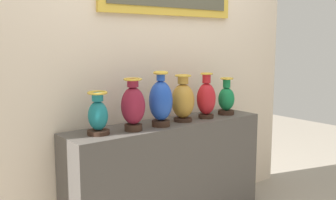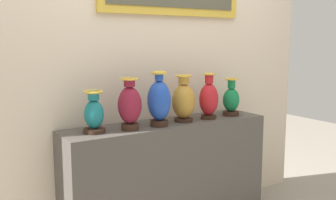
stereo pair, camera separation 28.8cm
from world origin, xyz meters
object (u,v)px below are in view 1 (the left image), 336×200
object	(u,v)px
vase_burgundy	(133,106)
vase_ochre	(183,100)
vase_crimson	(206,98)
vase_emerald	(226,99)
vase_teal	(98,115)
vase_sapphire	(161,101)

from	to	relation	value
vase_burgundy	vase_ochre	size ratio (longest dim) A/B	1.01
vase_crimson	vase_ochre	bearing A→B (deg)	175.90
vase_emerald	vase_burgundy	bearing A→B (deg)	-178.30
vase_teal	vase_emerald	size ratio (longest dim) A/B	0.93
vase_teal	vase_burgundy	size ratio (longest dim) A/B	0.79
vase_sapphire	vase_crimson	xyz separation A→B (m)	(0.46, 0.02, -0.02)
vase_crimson	vase_emerald	xyz separation A→B (m)	(0.24, 0.01, -0.03)
vase_burgundy	vase_teal	bearing A→B (deg)	168.87
vase_ochre	vase_teal	bearing A→B (deg)	178.85
vase_crimson	vase_emerald	distance (m)	0.24
vase_burgundy	vase_crimson	size ratio (longest dim) A/B	1.00
vase_burgundy	vase_crimson	bearing A→B (deg)	1.38
vase_burgundy	vase_emerald	xyz separation A→B (m)	(0.93, 0.03, -0.04)
vase_sapphire	vase_crimson	bearing A→B (deg)	2.39
vase_burgundy	vase_sapphire	size ratio (longest dim) A/B	0.91
vase_teal	vase_ochre	xyz separation A→B (m)	(0.71, -0.01, 0.03)
vase_sapphire	vase_crimson	world-z (taller)	vase_sapphire
vase_sapphire	vase_emerald	world-z (taller)	vase_sapphire
vase_teal	vase_emerald	distance (m)	1.17
vase_sapphire	vase_crimson	distance (m)	0.46
vase_ochre	vase_sapphire	bearing A→B (deg)	-171.42
vase_teal	vase_crimson	bearing A→B (deg)	-1.87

